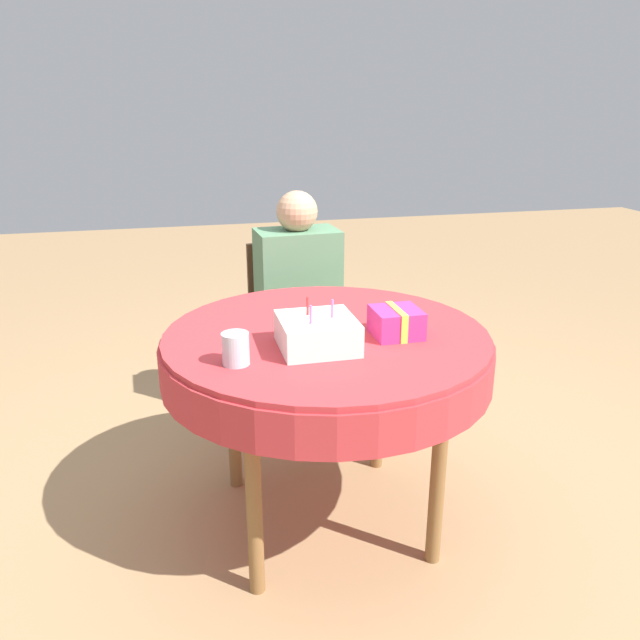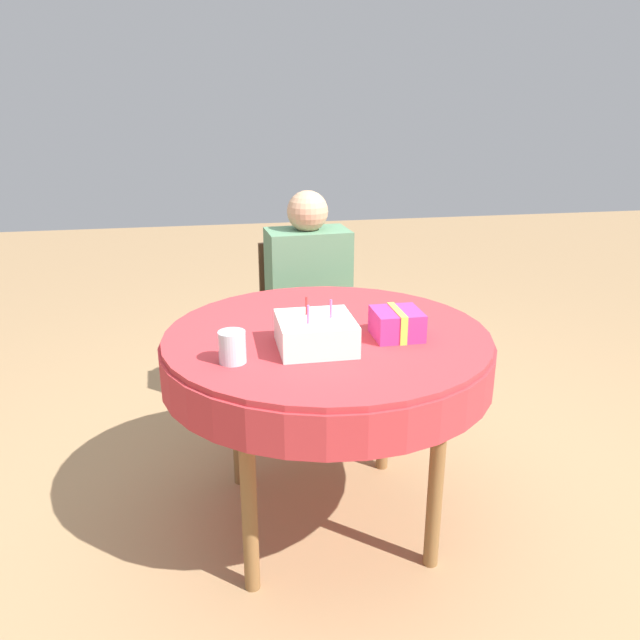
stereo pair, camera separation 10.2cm
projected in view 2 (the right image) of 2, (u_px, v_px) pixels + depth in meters
name	position (u px, v px, depth m)	size (l,w,h in m)	color
ground_plane	(326.00, 518.00, 2.34)	(12.00, 12.00, 0.00)	#A37F56
dining_table	(327.00, 357.00, 2.12)	(1.11, 1.11, 0.75)	#BC3338
chair	(305.00, 323.00, 3.06)	(0.47, 0.47, 0.83)	#4C331E
person	(309.00, 288.00, 2.90)	(0.39, 0.35, 1.11)	tan
birthday_cake	(316.00, 333.00, 1.95)	(0.23, 0.23, 0.16)	white
drinking_glass	(232.00, 347.00, 1.84)	(0.08, 0.08, 0.10)	silver
gift_box	(397.00, 324.00, 2.04)	(0.15, 0.16, 0.10)	#D13384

